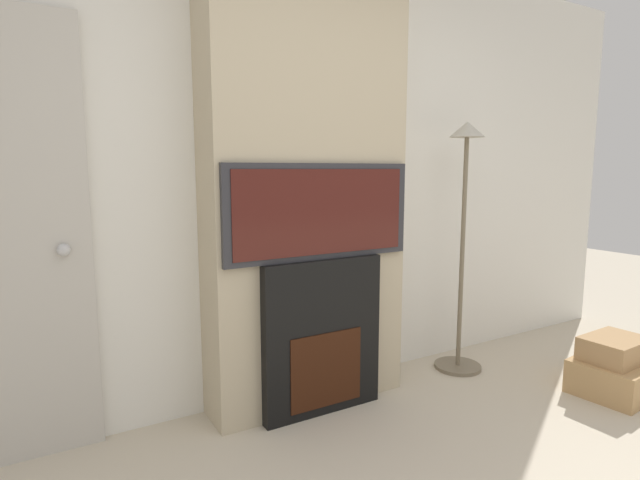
# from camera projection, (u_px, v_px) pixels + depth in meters

# --- Properties ---
(wall_back) EXTENTS (6.00, 0.06, 2.70)m
(wall_back) POSITION_uv_depth(u_px,v_px,m) (291.00, 172.00, 2.97)
(wall_back) COLOR silver
(wall_back) RESTS_ON ground_plane
(chimney_breast) EXTENTS (1.18, 0.31, 2.70)m
(chimney_breast) POSITION_uv_depth(u_px,v_px,m) (306.00, 173.00, 2.81)
(chimney_breast) COLOR #BCAD8E
(chimney_breast) RESTS_ON ground_plane
(fireplace) EXTENTS (0.72, 0.15, 0.88)m
(fireplace) POSITION_uv_depth(u_px,v_px,m) (320.00, 336.00, 2.81)
(fireplace) COLOR black
(fireplace) RESTS_ON ground_plane
(television) EXTENTS (1.13, 0.07, 0.52)m
(television) POSITION_uv_depth(u_px,v_px,m) (320.00, 212.00, 2.70)
(television) COLOR #2D2D33
(television) RESTS_ON fireplace
(floor_lamp) EXTENTS (0.32, 0.32, 1.68)m
(floor_lamp) POSITION_uv_depth(u_px,v_px,m) (464.00, 217.00, 3.32)
(floor_lamp) COLOR #726651
(floor_lamp) RESTS_ON ground_plane
(box_stack) EXTENTS (0.51, 0.45, 0.35)m
(box_stack) POSITION_uv_depth(u_px,v_px,m) (614.00, 368.00, 3.06)
(box_stack) COLOR tan
(box_stack) RESTS_ON ground_plane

